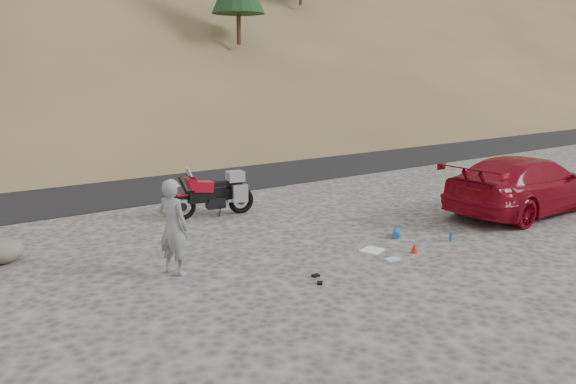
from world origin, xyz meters
The scene contains 13 objects.
ground centered at (0.00, 0.00, 0.00)m, with size 140.00×140.00×0.00m, color #403E3B.
road centered at (0.00, 9.00, 0.00)m, with size 120.00×7.00×0.05m, color black.
motorcycle centered at (0.27, 3.30, 0.59)m, with size 2.31×0.85×1.38m.
man centered at (-2.47, -0.08, 0.00)m, with size 0.67×0.44×1.83m, color gray.
red_car centered at (7.24, -1.21, 0.00)m, with size 2.15×5.28×1.53m, color maroon.
small_rock centered at (-5.00, 2.48, 0.24)m, with size 1.00×0.95×0.48m.
gear_white_cloth centered at (1.55, -1.24, 0.01)m, with size 0.46×0.41×0.02m, color white.
gear_blue_mat centered at (2.72, -0.82, 0.09)m, with size 0.17×0.17×0.43m, color #1A599F.
gear_bottle centered at (3.48, -1.76, 0.11)m, with size 0.08×0.08×0.22m, color #1A599F.
gear_funnel centered at (2.16, -1.87, 0.10)m, with size 0.16×0.16×0.21m, color #B81B0C.
gear_glove_a centered at (-0.40, -1.76, 0.02)m, with size 0.14×0.10×0.04m, color black.
gear_glove_b centered at (-0.58, -2.10, 0.02)m, with size 0.13×0.10×0.04m, color black.
gear_blue_cloth centered at (1.48, -1.90, 0.01)m, with size 0.29×0.21×0.01m, color #94C6E5.
Camera 1 is at (-6.58, -9.50, 3.74)m, focal length 35.00 mm.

